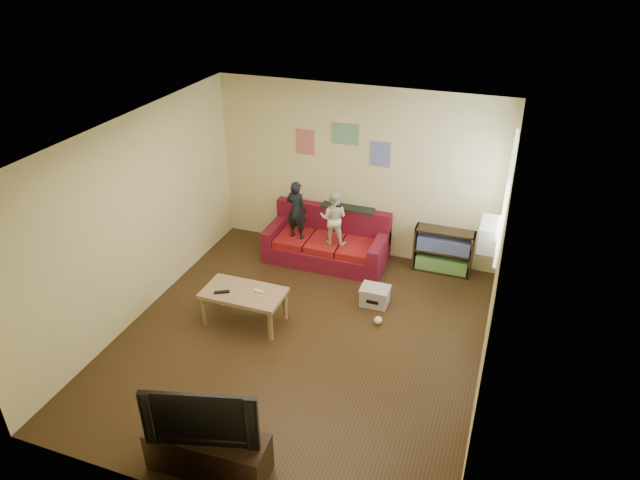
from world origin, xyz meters
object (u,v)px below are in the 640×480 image
(sofa, at_px, (328,243))
(tv_stand, at_px, (208,452))
(child_a, at_px, (296,210))
(bookshelf, at_px, (443,253))
(coffee_table, at_px, (244,296))
(file_box, at_px, (375,296))
(television, at_px, (203,412))
(child_b, at_px, (334,218))

(sofa, relative_size, tv_stand, 1.58)
(child_a, distance_m, bookshelf, 2.33)
(coffee_table, relative_size, tv_stand, 0.90)
(bookshelf, height_order, file_box, bookshelf)
(file_box, distance_m, tv_stand, 3.34)
(sofa, relative_size, television, 1.75)
(television, bearing_deg, child_b, 76.07)
(sofa, bearing_deg, tv_stand, -86.83)
(sofa, distance_m, coffee_table, 2.01)
(child_b, relative_size, tv_stand, 0.72)
(coffee_table, xyz_separation_m, tv_stand, (0.73, -2.26, -0.19))
(child_a, bearing_deg, tv_stand, 107.51)
(child_a, xyz_separation_m, file_box, (1.49, -0.81, -0.72))
(television, bearing_deg, sofa, 78.04)
(child_a, xyz_separation_m, coffee_table, (-0.05, -1.78, -0.45))
(sofa, distance_m, tv_stand, 4.22)
(child_a, height_order, coffee_table, child_a)
(child_b, height_order, coffee_table, child_b)
(bookshelf, bearing_deg, file_box, -121.52)
(child_b, relative_size, file_box, 2.18)
(child_a, relative_size, bookshelf, 1.06)
(bookshelf, height_order, tv_stand, bookshelf)
(bookshelf, bearing_deg, child_a, -169.82)
(child_b, relative_size, bookshelf, 0.97)
(coffee_table, height_order, bookshelf, bookshelf)
(coffee_table, distance_m, tv_stand, 2.39)
(bookshelf, xyz_separation_m, television, (-1.54, -4.45, 0.44))
(sofa, relative_size, bookshelf, 2.12)
(child_a, bearing_deg, bookshelf, -161.92)
(tv_stand, bearing_deg, bookshelf, 68.17)
(child_b, xyz_separation_m, coffee_table, (-0.65, -1.78, -0.41))
(sofa, xyz_separation_m, television, (0.23, -4.21, 0.48))
(child_b, xyz_separation_m, bookshelf, (1.63, 0.40, -0.51))
(coffee_table, xyz_separation_m, television, (0.73, -2.26, 0.34))
(child_b, bearing_deg, television, 84.63)
(child_b, distance_m, television, 4.05)
(bookshelf, xyz_separation_m, tv_stand, (-1.54, -4.45, -0.09))
(child_a, height_order, bookshelf, child_a)
(tv_stand, xyz_separation_m, television, (0.00, 0.00, 0.53))
(coffee_table, distance_m, bookshelf, 3.15)
(television, bearing_deg, bookshelf, 55.73)
(bookshelf, relative_size, tv_stand, 0.74)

